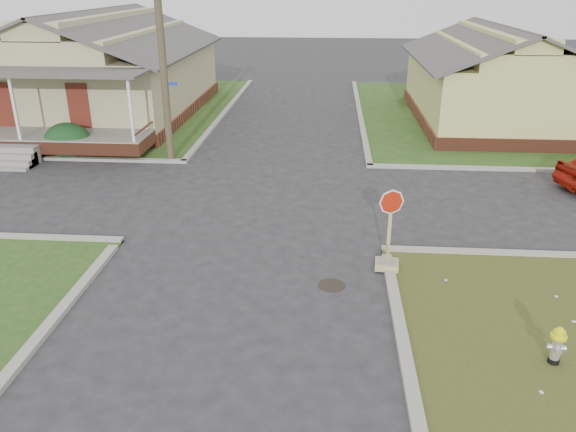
{
  "coord_description": "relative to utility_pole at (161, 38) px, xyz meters",
  "views": [
    {
      "loc": [
        2.05,
        -12.02,
        6.62
      ],
      "look_at": [
        1.06,
        1.0,
        1.1
      ],
      "focal_mm": 35.0,
      "sensor_mm": 36.0,
      "label": 1
    }
  ],
  "objects": [
    {
      "name": "stop_sign",
      "position": [
        7.75,
        -8.48,
        -4.17
      ],
      "size": [
        0.58,
        0.57,
        2.06
      ],
      "rotation": [
        0.0,
        0.0,
        -0.09
      ],
      "color": "tan",
      "rests_on": "ground"
    },
    {
      "name": "side_house_yellow",
      "position": [
        14.2,
        7.6,
        -2.47
      ],
      "size": [
        7.6,
        11.6,
        4.7
      ],
      "color": "brown",
      "rests_on": "ground"
    },
    {
      "name": "curbs",
      "position": [
        4.2,
        -3.9,
        -4.66
      ],
      "size": [
        80.0,
        40.0,
        0.12
      ],
      "primitive_type": null,
      "color": "#9C998D",
      "rests_on": "ground"
    },
    {
      "name": "verge_far_left",
      "position": [
        -8.8,
        9.1,
        -4.64
      ],
      "size": [
        19.0,
        19.0,
        0.05
      ],
      "primitive_type": "cube",
      "color": "#254A1A",
      "rests_on": "ground"
    },
    {
      "name": "ground",
      "position": [
        4.2,
        -8.9,
        -4.66
      ],
      "size": [
        120.0,
        120.0,
        0.0
      ],
      "primitive_type": "plane",
      "color": "#272629",
      "rests_on": "ground"
    },
    {
      "name": "utility_pole",
      "position": [
        0.0,
        0.0,
        0.0
      ],
      "size": [
        1.8,
        0.28,
        9.0
      ],
      "color": "#3D3223",
      "rests_on": "ground"
    },
    {
      "name": "hedge_right",
      "position": [
        -4.21,
        0.18,
        -3.99
      ],
      "size": [
        1.63,
        1.34,
        1.25
      ],
      "primitive_type": "ellipsoid",
      "color": "#123319",
      "rests_on": "verge_far_left"
    },
    {
      "name": "fire_hydrant",
      "position": [
        10.52,
        -12.02,
        -4.19
      ],
      "size": [
        0.29,
        0.29,
        0.78
      ],
      "rotation": [
        0.0,
        0.0,
        -0.14
      ],
      "color": "black",
      "rests_on": "ground"
    },
    {
      "name": "manhole",
      "position": [
        6.4,
        -9.4,
        -4.66
      ],
      "size": [
        0.64,
        0.64,
        0.01
      ],
      "primitive_type": "cylinder",
      "color": "black",
      "rests_on": "ground"
    },
    {
      "name": "corner_house",
      "position": [
        -5.8,
        7.78,
        -2.38
      ],
      "size": [
        10.1,
        15.5,
        5.3
      ],
      "color": "brown",
      "rests_on": "ground"
    }
  ]
}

